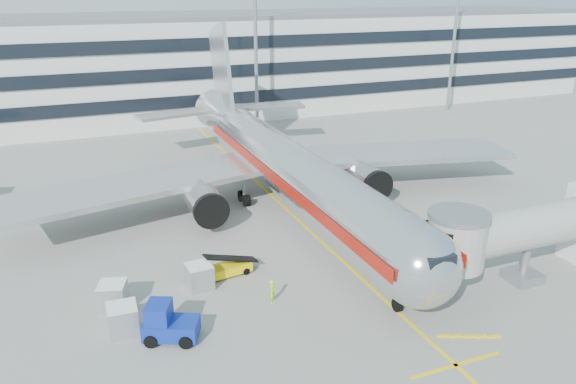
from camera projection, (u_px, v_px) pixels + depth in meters
name	position (u px, v px, depth m)	size (l,w,h in m)	color
ground	(340.00, 259.00, 43.41)	(180.00, 180.00, 0.00)	gray
lead_in_line	(291.00, 213.00, 52.08)	(0.25, 70.00, 0.01)	yellow
stop_bar	(456.00, 365.00, 31.27)	(6.00, 0.25, 0.01)	yellow
main_jet	(284.00, 165.00, 52.11)	(50.95, 48.70, 16.06)	silver
jet_bridge	(548.00, 228.00, 39.47)	(17.80, 4.50, 7.00)	silver
terminal	(177.00, 64.00, 90.97)	(150.00, 24.25, 15.60)	silver
light_mast_centre	(255.00, 24.00, 77.53)	(2.40, 1.20, 25.45)	gray
light_mast_east	(456.00, 18.00, 89.65)	(2.40, 1.20, 25.45)	gray
belt_loader	(225.00, 269.00, 40.71)	(4.17, 1.97, 1.95)	yellow
baggage_tug	(167.00, 324.00, 33.26)	(3.67, 3.06, 2.40)	#0D2593
cargo_container_left	(123.00, 319.00, 33.88)	(1.82, 1.82, 1.86)	#A5A8AC
cargo_container_right	(199.00, 276.00, 38.95)	(1.80, 1.80, 1.78)	#A5A8AC
cargo_container_front	(113.00, 296.00, 36.49)	(2.16, 2.16, 1.82)	#A5A8AC
ramp_worker	(273.00, 291.00, 37.21)	(0.59, 0.39, 1.63)	#AEFF1A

